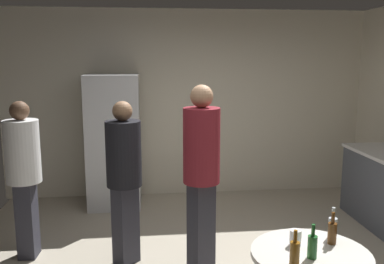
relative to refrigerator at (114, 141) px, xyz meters
The scene contains 10 objects.
wall_back 1.23m from the refrigerator, 22.05° to the left, with size 5.32×0.06×2.70m, color silver.
refrigerator is the anchor object (origin of this frame).
beer_bottle_amber 3.57m from the refrigerator, 67.67° to the right, with size 0.06×0.06×0.23m.
beer_bottle_brown 3.49m from the refrigerator, 60.42° to the right, with size 0.06×0.06×0.23m.
beer_bottle_green 3.55m from the refrigerator, 65.03° to the right, with size 0.06×0.06×0.23m.
beer_bottle_clear 3.43m from the refrigerator, 59.07° to the right, with size 0.06×0.06×0.23m.
plastic_cup_white 3.36m from the refrigerator, 64.28° to the right, with size 0.08×0.08×0.11m, color white.
person_in_white_shirt 1.66m from the refrigerator, 117.96° to the right, with size 0.36×0.36×1.61m.
person_in_maroon_shirt 2.17m from the refrigerator, 64.14° to the right, with size 0.47×0.47×1.78m.
person_in_black_shirt 1.72m from the refrigerator, 82.54° to the right, with size 0.48×0.48×1.62m.
Camera 1 is at (-0.61, -3.45, 2.02)m, focal length 39.15 mm.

